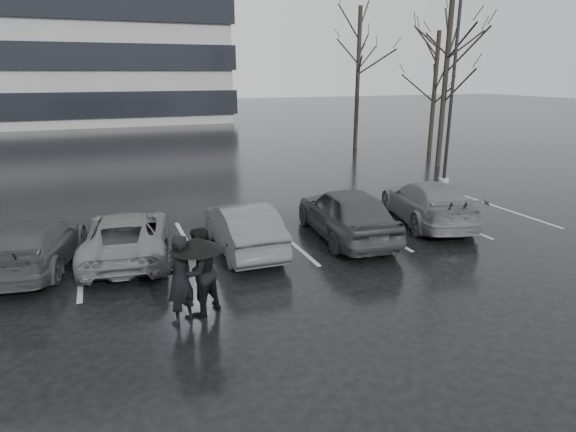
% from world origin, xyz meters
% --- Properties ---
extents(ground, '(160.00, 160.00, 0.00)m').
position_xyz_m(ground, '(0.00, 0.00, 0.00)').
color(ground, black).
rests_on(ground, ground).
extents(car_main, '(2.21, 4.65, 1.54)m').
position_xyz_m(car_main, '(2.24, 1.73, 0.77)').
color(car_main, black).
rests_on(car_main, ground).
extents(car_west_a, '(1.48, 4.05, 1.33)m').
position_xyz_m(car_west_a, '(-0.86, 1.85, 0.66)').
color(car_west_a, '#2F2F32').
rests_on(car_west_a, ground).
extents(car_west_b, '(2.59, 4.62, 1.22)m').
position_xyz_m(car_west_b, '(-3.85, 2.42, 0.61)').
color(car_west_b, '#4B4B4E').
rests_on(car_west_b, ground).
extents(car_west_c, '(2.46, 4.39, 1.20)m').
position_xyz_m(car_west_c, '(-5.99, 2.54, 0.60)').
color(car_west_c, black).
rests_on(car_west_c, ground).
extents(car_east, '(3.04, 5.01, 1.36)m').
position_xyz_m(car_east, '(5.42, 2.15, 0.68)').
color(car_east, '#4B4B4E').
rests_on(car_east, ground).
extents(pedestrian_left, '(0.78, 0.73, 1.80)m').
position_xyz_m(pedestrian_left, '(-3.09, -1.59, 0.90)').
color(pedestrian_left, black).
rests_on(pedestrian_left, ground).
extents(pedestrian_right, '(1.10, 1.03, 1.81)m').
position_xyz_m(pedestrian_right, '(-2.67, -1.34, 0.90)').
color(pedestrian_right, black).
rests_on(pedestrian_right, ground).
extents(umbrella, '(1.03, 1.03, 1.75)m').
position_xyz_m(umbrella, '(-2.73, -1.60, 1.59)').
color(umbrella, black).
rests_on(umbrella, ground).
extents(lamp_post, '(0.44, 0.44, 8.05)m').
position_xyz_m(lamp_post, '(9.84, 6.81, 3.68)').
color(lamp_post, gray).
rests_on(lamp_post, ground).
extents(stall_stripes, '(19.72, 5.00, 0.00)m').
position_xyz_m(stall_stripes, '(-0.80, 2.50, 0.00)').
color(stall_stripes, '#ACACAE').
rests_on(stall_stripes, ground).
extents(tree_east, '(0.26, 0.26, 8.00)m').
position_xyz_m(tree_east, '(12.00, 10.00, 4.00)').
color(tree_east, black).
rests_on(tree_east, ground).
extents(tree_ne, '(0.26, 0.26, 7.00)m').
position_xyz_m(tree_ne, '(14.50, 14.00, 3.50)').
color(tree_ne, black).
rests_on(tree_ne, ground).
extents(tree_north, '(0.26, 0.26, 8.50)m').
position_xyz_m(tree_north, '(11.00, 17.00, 4.25)').
color(tree_north, black).
rests_on(tree_north, ground).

